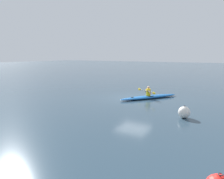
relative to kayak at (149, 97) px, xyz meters
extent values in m
plane|color=#283D4C|center=(1.06, 0.56, -0.12)|extent=(160.00, 160.00, 0.00)
ellipsoid|color=#1959A5|center=(0.00, 0.00, 0.00)|extent=(3.44, 4.62, 0.24)
torus|color=black|center=(-0.02, -0.03, 0.10)|extent=(0.84, 0.84, 0.04)
cylinder|color=black|center=(0.86, 1.27, 0.11)|extent=(0.18, 0.18, 0.02)
cylinder|color=yellow|center=(0.05, 0.07, 0.38)|extent=(0.33, 0.33, 0.53)
sphere|color=tan|center=(0.05, 0.07, 0.76)|extent=(0.21, 0.21, 0.21)
cylinder|color=black|center=(0.16, 0.24, 0.49)|extent=(1.65, 1.14, 0.03)
ellipsoid|color=gold|center=(-0.66, 0.79, 0.49)|extent=(0.35, 0.26, 0.17)
ellipsoid|color=gold|center=(0.98, -0.32, 0.49)|extent=(0.35, 0.26, 0.17)
cylinder|color=tan|center=(-0.13, 0.29, 0.45)|extent=(0.32, 0.14, 0.34)
cylinder|color=tan|center=(0.31, -0.01, 0.45)|extent=(0.21, 0.30, 0.34)
sphere|color=silver|center=(-3.53, 3.94, 0.20)|extent=(0.64, 0.64, 0.64)
torus|color=#333338|center=(-3.53, 3.94, 0.55)|extent=(0.12, 0.12, 0.02)
torus|color=#333338|center=(-5.76, 10.48, 0.57)|extent=(0.12, 0.12, 0.02)
camera|label=1|loc=(-5.95, 15.69, 3.31)|focal=34.59mm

